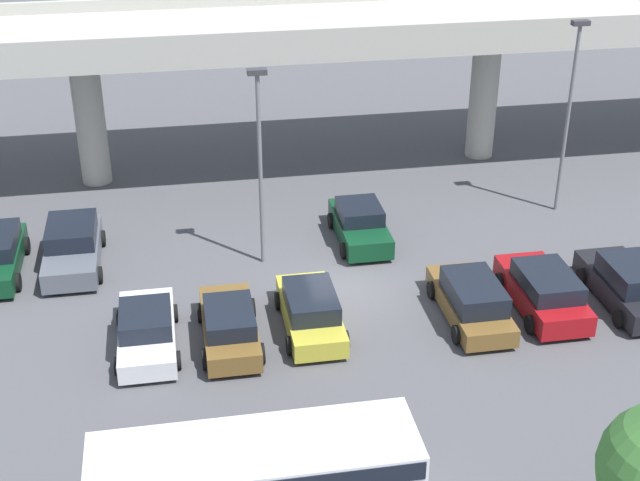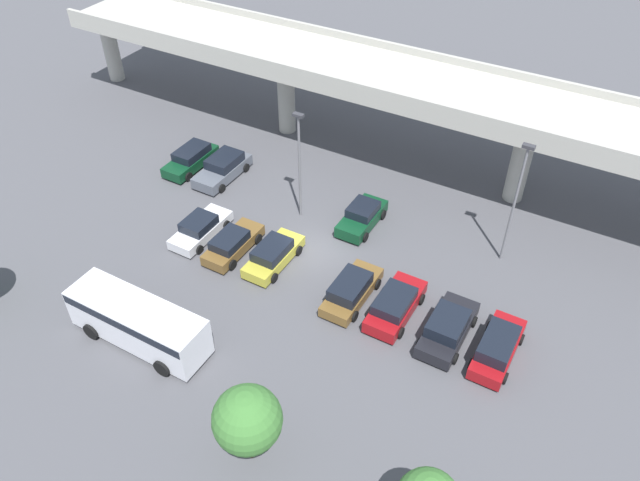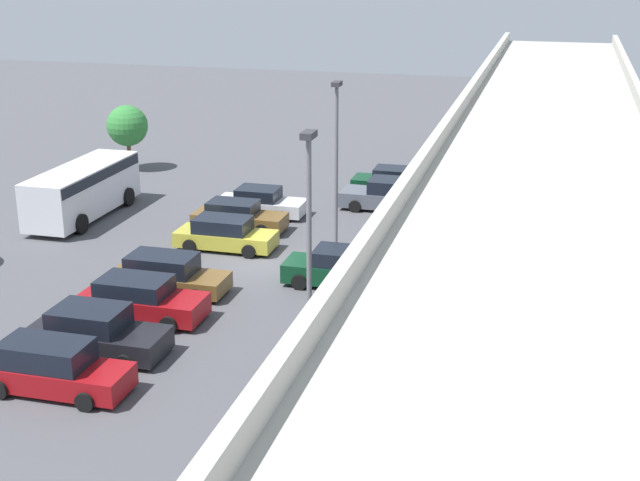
{
  "view_description": "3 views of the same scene",
  "coord_description": "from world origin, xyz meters",
  "px_view_note": "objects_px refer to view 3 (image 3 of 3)",
  "views": [
    {
      "loc": [
        -5.7,
        -27.57,
        16.92
      ],
      "look_at": [
        -0.92,
        -0.49,
        2.47
      ],
      "focal_mm": 50.0,
      "sensor_mm": 36.0,
      "label": 1
    },
    {
      "loc": [
        15.1,
        -25.5,
        26.29
      ],
      "look_at": [
        0.47,
        0.08,
        1.02
      ],
      "focal_mm": 35.0,
      "sensor_mm": 36.0,
      "label": 2
    },
    {
      "loc": [
        34.75,
        12.07,
        13.43
      ],
      "look_at": [
        -1.52,
        2.33,
        0.81
      ],
      "focal_mm": 50.0,
      "sensor_mm": 36.0,
      "label": 3
    }
  ],
  "objects_px": {
    "parked_car_9": "(53,368)",
    "shuttle_bus": "(83,187)",
    "tree_front_left": "(127,126)",
    "parked_car_6": "(167,275)",
    "parked_car_4": "(225,234)",
    "parked_car_7": "(141,300)",
    "parked_car_1": "(389,195)",
    "parked_car_5": "(338,268)",
    "lamp_post_mid_lot": "(336,154)",
    "parked_car_0": "(396,182)",
    "parked_car_8": "(95,333)",
    "parked_car_3": "(238,217)",
    "lamp_post_near_aisle": "(309,245)",
    "parked_car_2": "(260,203)"
  },
  "relations": [
    {
      "from": "parked_car_3",
      "to": "lamp_post_near_aisle",
      "type": "xyz_separation_m",
      "value": [
        14.91,
        7.82,
        4.14
      ]
    },
    {
      "from": "parked_car_3",
      "to": "parked_car_5",
      "type": "bearing_deg",
      "value": -42.06
    },
    {
      "from": "parked_car_7",
      "to": "parked_car_8",
      "type": "relative_size",
      "value": 0.98
    },
    {
      "from": "parked_car_4",
      "to": "lamp_post_near_aisle",
      "type": "distance_m",
      "value": 14.8
    },
    {
      "from": "parked_car_6",
      "to": "parked_car_7",
      "type": "bearing_deg",
      "value": -86.55
    },
    {
      "from": "parked_car_1",
      "to": "shuttle_bus",
      "type": "distance_m",
      "value": 15.81
    },
    {
      "from": "parked_car_5",
      "to": "parked_car_9",
      "type": "height_order",
      "value": "parked_car_9"
    },
    {
      "from": "lamp_post_near_aisle",
      "to": "parked_car_1",
      "type": "bearing_deg",
      "value": -176.14
    },
    {
      "from": "parked_car_0",
      "to": "parked_car_3",
      "type": "distance_m",
      "value": 10.45
    },
    {
      "from": "lamp_post_near_aisle",
      "to": "tree_front_left",
      "type": "xyz_separation_m",
      "value": [
        -24.62,
        -18.46,
        -2.06
      ]
    },
    {
      "from": "parked_car_3",
      "to": "parked_car_5",
      "type": "relative_size",
      "value": 1.05
    },
    {
      "from": "parked_car_1",
      "to": "parked_car_8",
      "type": "relative_size",
      "value": 1.01
    },
    {
      "from": "parked_car_9",
      "to": "parked_car_4",
      "type": "bearing_deg",
      "value": 88.72
    },
    {
      "from": "parked_car_3",
      "to": "tree_front_left",
      "type": "height_order",
      "value": "tree_front_left"
    },
    {
      "from": "lamp_post_mid_lot",
      "to": "parked_car_6",
      "type": "bearing_deg",
      "value": -38.8
    },
    {
      "from": "parked_car_7",
      "to": "lamp_post_mid_lot",
      "type": "relative_size",
      "value": 0.61
    },
    {
      "from": "parked_car_0",
      "to": "parked_car_5",
      "type": "xyz_separation_m",
      "value": [
        14.18,
        0.17,
        -0.02
      ]
    },
    {
      "from": "parked_car_0",
      "to": "parked_car_7",
      "type": "xyz_separation_m",
      "value": [
        19.44,
        -6.1,
        0.01
      ]
    },
    {
      "from": "parked_car_5",
      "to": "shuttle_bus",
      "type": "relative_size",
      "value": 0.54
    },
    {
      "from": "parked_car_0",
      "to": "parked_car_7",
      "type": "distance_m",
      "value": 20.37
    },
    {
      "from": "parked_car_1",
      "to": "parked_car_7",
      "type": "xyz_separation_m",
      "value": [
        16.6,
        -6.25,
        -0.01
      ]
    },
    {
      "from": "tree_front_left",
      "to": "parked_car_6",
      "type": "bearing_deg",
      "value": 30.52
    },
    {
      "from": "parked_car_7",
      "to": "shuttle_bus",
      "type": "height_order",
      "value": "shuttle_bus"
    },
    {
      "from": "parked_car_1",
      "to": "parked_car_9",
      "type": "height_order",
      "value": "parked_car_9"
    },
    {
      "from": "parked_car_4",
      "to": "tree_front_left",
      "type": "bearing_deg",
      "value": 131.41
    },
    {
      "from": "parked_car_9",
      "to": "lamp_post_near_aisle",
      "type": "height_order",
      "value": "lamp_post_near_aisle"
    },
    {
      "from": "parked_car_6",
      "to": "tree_front_left",
      "type": "height_order",
      "value": "tree_front_left"
    },
    {
      "from": "parked_car_3",
      "to": "parked_car_6",
      "type": "height_order",
      "value": "parked_car_6"
    },
    {
      "from": "parked_car_2",
      "to": "lamp_post_near_aisle",
      "type": "bearing_deg",
      "value": -66.71
    },
    {
      "from": "parked_car_6",
      "to": "parked_car_7",
      "type": "distance_m",
      "value": 2.71
    },
    {
      "from": "parked_car_6",
      "to": "shuttle_bus",
      "type": "bearing_deg",
      "value": 134.92
    },
    {
      "from": "parked_car_9",
      "to": "shuttle_bus",
      "type": "relative_size",
      "value": 0.59
    },
    {
      "from": "parked_car_3",
      "to": "shuttle_bus",
      "type": "height_order",
      "value": "shuttle_bus"
    },
    {
      "from": "parked_car_6",
      "to": "parked_car_0",
      "type": "bearing_deg",
      "value": 69.47
    },
    {
      "from": "parked_car_7",
      "to": "parked_car_1",
      "type": "bearing_deg",
      "value": 69.36
    },
    {
      "from": "parked_car_1",
      "to": "shuttle_bus",
      "type": "xyz_separation_m",
      "value": [
        5.47,
        -14.81,
        0.82
      ]
    },
    {
      "from": "parked_car_1",
      "to": "lamp_post_near_aisle",
      "type": "relative_size",
      "value": 0.59
    },
    {
      "from": "parked_car_7",
      "to": "parked_car_8",
      "type": "xyz_separation_m",
      "value": [
        3.18,
        -0.15,
        0.01
      ]
    },
    {
      "from": "parked_car_8",
      "to": "parked_car_9",
      "type": "xyz_separation_m",
      "value": [
        2.76,
        0.03,
        0.01
      ]
    },
    {
      "from": "parked_car_9",
      "to": "tree_front_left",
      "type": "height_order",
      "value": "tree_front_left"
    },
    {
      "from": "parked_car_1",
      "to": "shuttle_bus",
      "type": "bearing_deg",
      "value": 20.27
    },
    {
      "from": "parked_car_2",
      "to": "tree_front_left",
      "type": "bearing_deg",
      "value": 147.26
    },
    {
      "from": "tree_front_left",
      "to": "parked_car_7",
      "type": "bearing_deg",
      "value": 27.51
    },
    {
      "from": "parked_car_0",
      "to": "parked_car_4",
      "type": "distance_m",
      "value": 12.61
    },
    {
      "from": "parked_car_3",
      "to": "shuttle_bus",
      "type": "bearing_deg",
      "value": 179.84
    },
    {
      "from": "parked_car_2",
      "to": "parked_car_7",
      "type": "distance_m",
      "value": 13.82
    },
    {
      "from": "parked_car_4",
      "to": "parked_car_6",
      "type": "height_order",
      "value": "parked_car_6"
    },
    {
      "from": "parked_car_0",
      "to": "parked_car_8",
      "type": "xyz_separation_m",
      "value": [
        22.61,
        -6.25,
        0.03
      ]
    },
    {
      "from": "parked_car_4",
      "to": "parked_car_7",
      "type": "bearing_deg",
      "value": -91.35
    },
    {
      "from": "tree_front_left",
      "to": "parked_car_4",
      "type": "bearing_deg",
      "value": 41.41
    }
  ]
}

